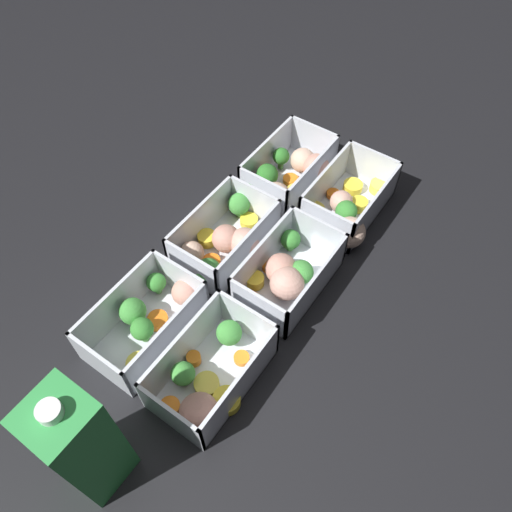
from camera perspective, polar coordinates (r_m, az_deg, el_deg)
ground_plane at (r=0.79m, az=-0.00°, el=-1.08°), size 4.00×4.00×0.00m
container_near_left at (r=0.89m, az=3.69°, el=9.31°), size 0.19×0.11×0.07m
container_near_center at (r=0.79m, az=-3.54°, el=1.80°), size 0.18×0.12×0.07m
container_near_right at (r=0.73m, az=-12.13°, el=-6.85°), size 0.19×0.10×0.07m
container_far_left at (r=0.85m, az=10.45°, el=5.48°), size 0.18×0.12×0.07m
container_far_center at (r=0.75m, az=3.57°, el=-1.91°), size 0.17×0.11×0.07m
container_far_right at (r=0.67m, az=-5.46°, el=-13.76°), size 0.17×0.11×0.07m
juice_carton at (r=0.60m, az=-19.42°, el=-19.59°), size 0.07×0.07×0.20m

